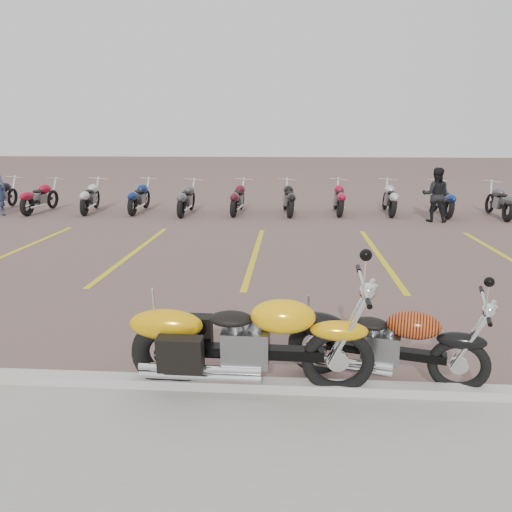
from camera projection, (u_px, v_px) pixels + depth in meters
The scene contains 7 objects.
ground at pixel (235, 320), 7.11m from camera, with size 100.00×100.00×0.00m, color brown.
curb at pixel (213, 384), 5.16m from camera, with size 60.00×0.18×0.12m, color #ADAAA3.
parking_stripes at pixel (255, 254), 10.98m from camera, with size 38.00×5.50×0.01m, color gold, non-canonical shape.
yellow_cruiser at pixel (245, 345), 5.04m from camera, with size 2.47×0.37×1.02m.
flame_cruiser at pixel (380, 345), 5.24m from camera, with size 2.04×0.63×0.85m.
person_b at pixel (435, 195), 14.81m from camera, with size 0.78×0.61×1.61m, color black.
bg_bike_row at pixel (313, 198), 16.17m from camera, with size 22.16×2.02×1.10m.
Camera 1 is at (0.77, -6.64, 2.59)m, focal length 35.00 mm.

